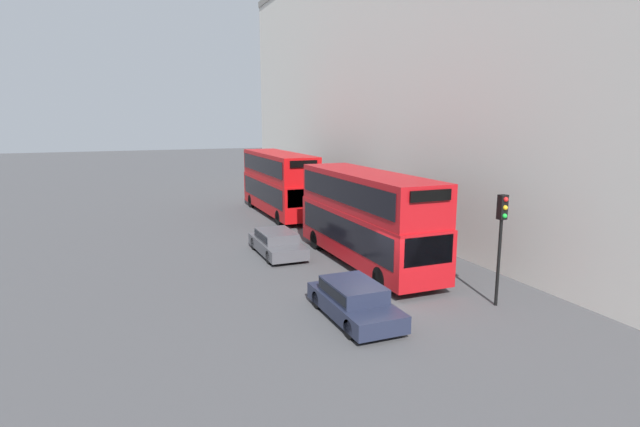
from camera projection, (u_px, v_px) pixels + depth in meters
ground_plane at (384, 301)px, 19.03m from camera, size 200.00×200.00×0.00m
building_facade at (545, 39)px, 19.76m from camera, size 1.10×80.00×19.29m
bus_leading at (366, 214)px, 23.39m from camera, size 2.59×10.31×4.40m
bus_second_in_queue at (279, 181)px, 35.78m from camera, size 2.59×10.45×4.45m
car_dark_sedan at (354, 299)px, 17.27m from camera, size 1.84×4.35×1.29m
car_hatchback at (277, 242)px, 25.42m from camera, size 1.87×4.46×1.22m
traffic_light at (501, 227)px, 18.02m from camera, size 0.30×0.36×4.17m
pedestrian at (307, 200)px, 37.77m from camera, size 0.36×0.36×1.68m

